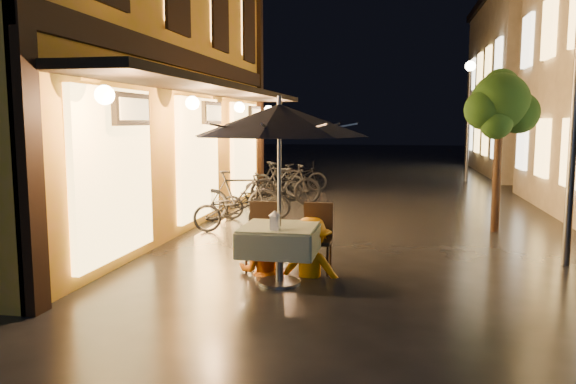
% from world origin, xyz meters
% --- Properties ---
extents(ground, '(90.00, 90.00, 0.00)m').
position_xyz_m(ground, '(0.00, 0.00, 0.00)').
color(ground, black).
rests_on(ground, ground).
extents(west_building, '(5.90, 11.40, 7.40)m').
position_xyz_m(west_building, '(-5.72, 4.00, 3.71)').
color(west_building, gold).
rests_on(west_building, ground).
extents(east_building_far, '(7.30, 10.30, 7.30)m').
position_xyz_m(east_building_far, '(7.49, 18.00, 3.66)').
color(east_building_far, '#C3B39D').
rests_on(east_building_far, ground).
extents(street_tree, '(1.43, 1.20, 3.15)m').
position_xyz_m(street_tree, '(2.41, 4.51, 2.42)').
color(street_tree, black).
rests_on(street_tree, ground).
extents(streetlamp_far, '(0.36, 0.36, 4.23)m').
position_xyz_m(streetlamp_far, '(3.00, 14.00, 2.92)').
color(streetlamp_far, '#59595E').
rests_on(streetlamp_far, ground).
extents(cafe_table, '(0.99, 0.99, 0.78)m').
position_xyz_m(cafe_table, '(-1.01, 0.26, 0.59)').
color(cafe_table, '#59595E').
rests_on(cafe_table, ground).
extents(patio_umbrella, '(2.28, 2.28, 2.46)m').
position_xyz_m(patio_umbrella, '(-1.01, 0.26, 2.15)').
color(patio_umbrella, '#59595E').
rests_on(patio_umbrella, ground).
extents(cafe_chair_left, '(0.42, 0.42, 0.97)m').
position_xyz_m(cafe_chair_left, '(-1.41, 1.00, 0.54)').
color(cafe_chair_left, black).
rests_on(cafe_chair_left, ground).
extents(cafe_chair_right, '(0.42, 0.42, 0.97)m').
position_xyz_m(cafe_chair_right, '(-0.61, 1.00, 0.54)').
color(cafe_chair_right, black).
rests_on(cafe_chair_right, ground).
extents(table_lantern, '(0.16, 0.16, 0.25)m').
position_xyz_m(table_lantern, '(-1.01, -0.03, 0.92)').
color(table_lantern, white).
rests_on(table_lantern, cafe_table).
extents(person_orange, '(0.74, 0.61, 1.41)m').
position_xyz_m(person_orange, '(-1.36, 0.76, 0.71)').
color(person_orange, '#C55B0C').
rests_on(person_orange, ground).
extents(person_yellow, '(1.07, 0.67, 1.59)m').
position_xyz_m(person_yellow, '(-0.67, 0.77, 0.79)').
color(person_yellow, orange).
rests_on(person_yellow, ground).
extents(bicycle_0, '(1.70, 0.99, 0.84)m').
position_xyz_m(bicycle_0, '(-2.57, 3.57, 0.42)').
color(bicycle_0, black).
rests_on(bicycle_0, ground).
extents(bicycle_1, '(1.89, 0.95, 1.09)m').
position_xyz_m(bicycle_1, '(-2.83, 4.71, 0.55)').
color(bicycle_1, black).
rests_on(bicycle_1, ground).
extents(bicycle_2, '(1.63, 0.85, 0.81)m').
position_xyz_m(bicycle_2, '(-2.53, 5.00, 0.41)').
color(bicycle_2, black).
rests_on(bicycle_2, ground).
extents(bicycle_3, '(1.89, 1.09, 1.09)m').
position_xyz_m(bicycle_3, '(-2.25, 7.11, 0.55)').
color(bicycle_3, black).
rests_on(bicycle_3, ground).
extents(bicycle_4, '(1.69, 1.16, 0.84)m').
position_xyz_m(bicycle_4, '(-2.72, 7.77, 0.42)').
color(bicycle_4, black).
rests_on(bicycle_4, ground).
extents(bicycle_5, '(1.73, 0.88, 1.00)m').
position_xyz_m(bicycle_5, '(-2.76, 8.66, 0.50)').
color(bicycle_5, black).
rests_on(bicycle_5, ground).
extents(bicycle_6, '(1.82, 0.84, 0.92)m').
position_xyz_m(bicycle_6, '(-2.42, 10.00, 0.46)').
color(bicycle_6, black).
rests_on(bicycle_6, ground).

